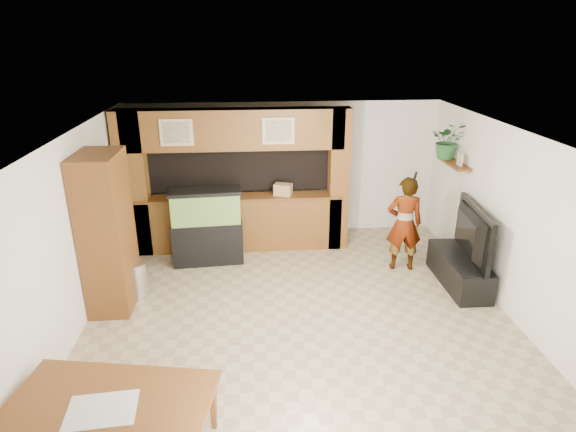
{
  "coord_description": "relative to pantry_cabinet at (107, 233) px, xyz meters",
  "views": [
    {
      "loc": [
        -0.64,
        -5.82,
        3.84
      ],
      "look_at": [
        -0.12,
        0.6,
        1.34
      ],
      "focal_mm": 30.0,
      "sensor_mm": 36.0,
      "label": 1
    }
  ],
  "objects": [
    {
      "name": "floor",
      "position": [
        2.7,
        -0.65,
        -1.15
      ],
      "size": [
        6.5,
        6.5,
        0.0
      ],
      "primitive_type": "plane",
      "color": "tan",
      "rests_on": "ground"
    },
    {
      "name": "ceiling",
      "position": [
        2.7,
        -0.65,
        1.45
      ],
      "size": [
        6.5,
        6.5,
        0.0
      ],
      "primitive_type": "plane",
      "color": "white",
      "rests_on": "wall_back"
    },
    {
      "name": "wall_back",
      "position": [
        2.7,
        2.6,
        0.15
      ],
      "size": [
        6.0,
        0.0,
        6.0
      ],
      "primitive_type": "plane",
      "rotation": [
        1.57,
        0.0,
        0.0
      ],
      "color": "silver",
      "rests_on": "floor"
    },
    {
      "name": "wall_left",
      "position": [
        -0.3,
        -0.65,
        0.15
      ],
      "size": [
        0.0,
        6.5,
        6.5
      ],
      "primitive_type": "plane",
      "rotation": [
        1.57,
        0.0,
        1.57
      ],
      "color": "silver",
      "rests_on": "floor"
    },
    {
      "name": "wall_right",
      "position": [
        5.7,
        -0.65,
        0.15
      ],
      "size": [
        0.0,
        6.5,
        6.5
      ],
      "primitive_type": "plane",
      "rotation": [
        1.57,
        0.0,
        -1.57
      ],
      "color": "silver",
      "rests_on": "floor"
    },
    {
      "name": "partition",
      "position": [
        1.75,
        1.99,
        0.16
      ],
      "size": [
        4.2,
        0.99,
        2.6
      ],
      "color": "brown",
      "rests_on": "floor"
    },
    {
      "name": "wall_clock",
      "position": [
        -0.27,
        0.35,
        0.75
      ],
      "size": [
        0.05,
        0.25,
        0.25
      ],
      "color": "black",
      "rests_on": "wall_left"
    },
    {
      "name": "wall_shelf",
      "position": [
        5.55,
        1.3,
        0.55
      ],
      "size": [
        0.25,
        0.9,
        0.04
      ],
      "primitive_type": "cube",
      "color": "brown",
      "rests_on": "wall_right"
    },
    {
      "name": "pantry_cabinet",
      "position": [
        0.0,
        0.0,
        0.0
      ],
      "size": [
        0.58,
        0.94,
        2.3
      ],
      "primitive_type": "cube",
      "color": "brown",
      "rests_on": "floor"
    },
    {
      "name": "trash_can",
      "position": [
        0.3,
        0.15,
        -0.86
      ],
      "size": [
        0.32,
        0.32,
        0.58
      ],
      "primitive_type": "cylinder",
      "color": "#B2B2B7",
      "rests_on": "floor"
    },
    {
      "name": "aquarium",
      "position": [
        1.28,
        1.3,
        -0.5
      ],
      "size": [
        1.2,
        0.45,
        1.34
      ],
      "rotation": [
        0.0,
        0.0,
        0.07
      ],
      "color": "black",
      "rests_on": "floor"
    },
    {
      "name": "tv_stand",
      "position": [
        5.35,
        0.16,
        -0.91
      ],
      "size": [
        0.53,
        1.45,
        0.48
      ],
      "primitive_type": "cube",
      "color": "black",
      "rests_on": "floor"
    },
    {
      "name": "television",
      "position": [
        5.35,
        0.16,
        -0.25
      ],
      "size": [
        0.35,
        1.48,
        0.84
      ],
      "primitive_type": "imported",
      "rotation": [
        0.0,
        0.0,
        1.46
      ],
      "color": "black",
      "rests_on": "tv_stand"
    },
    {
      "name": "photo_frame",
      "position": [
        5.55,
        1.09,
        0.67
      ],
      "size": [
        0.04,
        0.15,
        0.2
      ],
      "primitive_type": "cube",
      "rotation": [
        0.0,
        0.0,
        0.04
      ],
      "color": "tan",
      "rests_on": "wall_shelf"
    },
    {
      "name": "potted_plant",
      "position": [
        5.52,
        1.57,
        0.89
      ],
      "size": [
        0.7,
        0.65,
        0.64
      ],
      "primitive_type": "imported",
      "rotation": [
        0.0,
        0.0,
        -0.31
      ],
      "color": "#245A2C",
      "rests_on": "wall_shelf"
    },
    {
      "name": "person",
      "position": [
        4.6,
        0.8,
        -0.34
      ],
      "size": [
        0.64,
        0.46,
        1.63
      ],
      "primitive_type": "imported",
      "rotation": [
        0.0,
        0.0,
        3.03
      ],
      "color": "tan",
      "rests_on": "floor"
    },
    {
      "name": "microphone",
      "position": [
        4.65,
        0.64,
        0.53
      ],
      "size": [
        0.04,
        0.11,
        0.18
      ],
      "primitive_type": "cylinder",
      "rotation": [
        0.44,
        0.0,
        0.0
      ],
      "color": "black",
      "rests_on": "person"
    },
    {
      "name": "dining_table",
      "position": [
        0.7,
        -2.89,
        -0.82
      ],
      "size": [
        2.04,
        1.36,
        0.66
      ],
      "primitive_type": "imported",
      "rotation": [
        0.0,
        0.0,
        -0.17
      ],
      "color": "brown",
      "rests_on": "floor"
    },
    {
      "name": "newspaper_a",
      "position": [
        0.67,
        -2.97,
        -0.48
      ],
      "size": [
        0.64,
        0.49,
        0.01
      ],
      "primitive_type": "cube",
      "rotation": [
        0.0,
        0.0,
        0.08
      ],
      "color": "silver",
      "rests_on": "dining_table"
    },
    {
      "name": "counter_box",
      "position": [
        2.64,
        1.8,
        -0.01
      ],
      "size": [
        0.36,
        0.3,
        0.21
      ],
      "primitive_type": "cube",
      "rotation": [
        0.0,
        0.0,
        -0.35
      ],
      "color": "#A37C58",
      "rests_on": "partition"
    }
  ]
}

